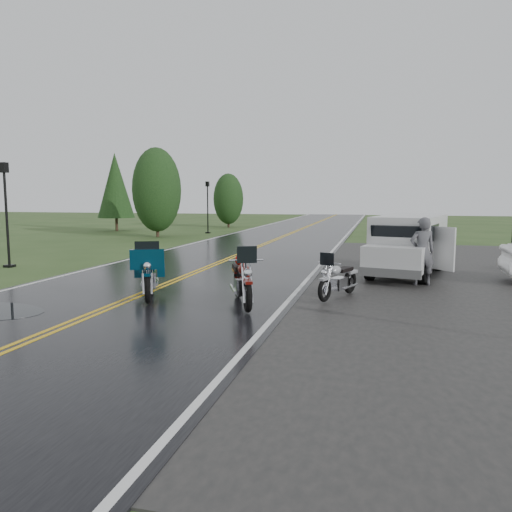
{
  "coord_description": "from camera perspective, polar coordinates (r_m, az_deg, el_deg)",
  "views": [
    {
      "loc": [
        5.89,
        -10.4,
        2.53
      ],
      "look_at": [
        2.8,
        2.0,
        1.0
      ],
      "focal_mm": 35.0,
      "sensor_mm": 36.0,
      "label": 1
    }
  ],
  "objects": [
    {
      "name": "motorcycle_teal",
      "position": [
        11.75,
        -12.3,
        -2.17
      ],
      "size": [
        1.82,
        2.6,
        1.45
      ],
      "primitive_type": null,
      "rotation": [
        0.0,
        0.0,
        0.42
      ],
      "color": "#052739",
      "rests_on": "ground"
    },
    {
      "name": "tree_left_far",
      "position": [
        41.13,
        -3.17,
        5.91
      ],
      "size": [
        2.45,
        2.45,
        3.76
      ],
      "primitive_type": null,
      "color": "#1E3D19",
      "rests_on": "ground"
    },
    {
      "name": "motorcycle_silver",
      "position": [
        11.81,
        7.87,
        -2.78
      ],
      "size": [
        1.35,
        2.06,
        1.14
      ],
      "primitive_type": null,
      "rotation": [
        0.0,
        0.0,
        -0.37
      ],
      "color": "#929499",
      "rests_on": "ground"
    },
    {
      "name": "van_white",
      "position": [
        15.29,
        12.99,
        0.83
      ],
      "size": [
        3.01,
        5.28,
        1.96
      ],
      "primitive_type": null,
      "rotation": [
        0.0,
        0.0,
        -0.24
      ],
      "color": "silver",
      "rests_on": "ground"
    },
    {
      "name": "road",
      "position": [
        21.38,
        -2.1,
        0.08
      ],
      "size": [
        8.0,
        100.0,
        0.04
      ],
      "primitive_type": "cube",
      "color": "black",
      "rests_on": "ground"
    },
    {
      "name": "lamp_post_far_left",
      "position": [
        34.59,
        -5.54,
        5.57
      ],
      "size": [
        0.31,
        0.31,
        3.59
      ],
      "primitive_type": null,
      "color": "black",
      "rests_on": "ground"
    },
    {
      "name": "lamp_post_near_left",
      "position": [
        19.88,
        -26.62,
        4.24
      ],
      "size": [
        0.32,
        0.32,
        3.77
      ],
      "primitive_type": null,
      "color": "black",
      "rests_on": "ground"
    },
    {
      "name": "ground",
      "position": [
        12.22,
        -15.25,
        -5.37
      ],
      "size": [
        120.0,
        120.0,
        0.0
      ],
      "primitive_type": "plane",
      "color": "#2D471E",
      "rests_on": "ground"
    },
    {
      "name": "tree_left_mid",
      "position": [
        31.92,
        -11.26,
        6.41
      ],
      "size": [
        3.04,
        3.04,
        4.75
      ],
      "primitive_type": null,
      "color": "#1E3D19",
      "rests_on": "ground"
    },
    {
      "name": "person_at_van",
      "position": [
        14.81,
        18.46,
        0.39
      ],
      "size": [
        0.79,
        0.61,
        1.92
      ],
      "primitive_type": "imported",
      "rotation": [
        0.0,
        0.0,
        3.38
      ],
      "color": "#4D4D52",
      "rests_on": "ground"
    },
    {
      "name": "motorcycle_red",
      "position": [
        10.61,
        -0.96,
        -3.12
      ],
      "size": [
        1.71,
        2.51,
        1.4
      ],
      "primitive_type": null,
      "rotation": [
        0.0,
        0.0,
        0.4
      ],
      "color": "#540E09",
      "rests_on": "ground"
    },
    {
      "name": "pine_left_far",
      "position": [
        38.3,
        -15.75,
        6.94
      ],
      "size": [
        2.67,
        2.67,
        5.56
      ],
      "primitive_type": null,
      "color": "#1E3D19",
      "rests_on": "ground"
    }
  ]
}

